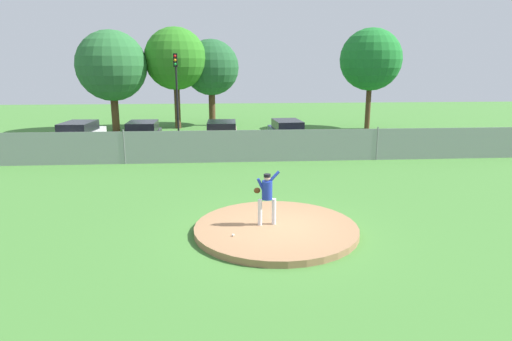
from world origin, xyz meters
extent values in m
plane|color=#427A33|center=(0.00, 6.00, 0.00)|extent=(80.00, 80.00, 0.00)
cube|color=#2B2B2D|center=(0.00, 14.50, 0.00)|extent=(44.00, 7.00, 0.01)
cylinder|color=#99704C|center=(0.00, 0.00, 0.10)|extent=(5.02, 5.02, 0.20)
cylinder|color=silver|center=(-0.49, 0.11, 0.61)|extent=(0.13, 0.13, 0.82)
cylinder|color=silver|center=(-0.05, 0.16, 0.61)|extent=(0.13, 0.13, 0.82)
cylinder|color=navy|center=(-0.27, 0.14, 1.30)|extent=(0.32, 0.32, 0.57)
cylinder|color=navy|center=(-0.09, 0.14, 1.69)|extent=(0.43, 0.14, 0.44)
cylinder|color=navy|center=(-0.45, 0.14, 1.45)|extent=(0.29, 0.12, 0.46)
ellipsoid|color=#4C2D14|center=(-0.57, 0.19, 1.28)|extent=(0.20, 0.12, 0.18)
sphere|color=tan|center=(-0.27, 0.14, 1.69)|extent=(0.20, 0.20, 0.20)
cylinder|color=black|center=(-0.27, 0.14, 1.76)|extent=(0.21, 0.21, 0.09)
sphere|color=white|center=(-1.34, -0.73, 0.24)|extent=(0.07, 0.07, 0.07)
cube|color=gray|center=(0.00, 10.00, 0.85)|extent=(33.22, 0.03, 1.69)
cylinder|color=slate|center=(-6.64, 10.00, 0.90)|extent=(0.07, 0.07, 1.79)
cylinder|color=slate|center=(6.64, 10.00, 0.90)|extent=(0.07, 0.07, 1.79)
cube|color=tan|center=(-1.66, 14.49, 0.67)|extent=(1.94, 4.36, 0.70)
cube|color=black|center=(-1.66, 14.49, 1.31)|extent=(1.76, 2.41, 0.57)
cylinder|color=black|center=(-1.64, 15.83, 0.32)|extent=(1.94, 0.67, 0.64)
cylinder|color=black|center=(-1.68, 13.15, 0.32)|extent=(1.94, 0.67, 0.64)
cube|color=#161E4C|center=(2.50, 14.81, 0.66)|extent=(2.07, 4.60, 0.69)
cube|color=black|center=(2.50, 14.81, 1.30)|extent=(1.79, 2.58, 0.58)
cylinder|color=black|center=(2.40, 16.20, 0.32)|extent=(1.86, 0.77, 0.64)
cylinder|color=black|center=(2.59, 13.42, 0.32)|extent=(1.86, 0.77, 0.64)
cube|color=silver|center=(-10.25, 14.35, 0.70)|extent=(2.10, 4.80, 0.76)
cube|color=black|center=(-10.25, 14.35, 1.37)|extent=(1.83, 2.68, 0.57)
cylinder|color=black|center=(-10.16, 15.81, 0.32)|extent=(1.91, 0.76, 0.64)
cylinder|color=black|center=(-10.34, 12.90, 0.32)|extent=(1.91, 0.76, 0.64)
cube|color=#232328|center=(-6.46, 14.39, 0.65)|extent=(1.92, 4.20, 0.65)
cube|color=black|center=(-6.46, 14.39, 1.31)|extent=(1.73, 2.32, 0.66)
cylinder|color=black|center=(-6.49, 15.68, 0.32)|extent=(1.90, 0.68, 0.64)
cylinder|color=black|center=(-6.43, 13.10, 0.32)|extent=(1.90, 0.68, 0.64)
cone|color=orange|center=(-4.74, 11.45, 0.28)|extent=(0.32, 0.32, 0.55)
cube|color=black|center=(-4.74, 11.45, 0.02)|extent=(0.40, 0.40, 0.03)
cylinder|color=black|center=(-4.75, 18.85, 2.87)|extent=(0.14, 0.14, 5.75)
cube|color=black|center=(-4.75, 18.67, 5.30)|extent=(0.28, 0.24, 0.90)
sphere|color=red|center=(-4.75, 18.55, 5.57)|extent=(0.18, 0.18, 0.18)
sphere|color=orange|center=(-4.75, 18.55, 5.30)|extent=(0.18, 0.18, 0.18)
sphere|color=green|center=(-4.75, 18.55, 5.03)|extent=(0.18, 0.18, 0.18)
cylinder|color=#4C331E|center=(-9.79, 21.76, 1.55)|extent=(0.56, 0.56, 3.09)
sphere|color=#296732|center=(-9.79, 21.76, 4.92)|extent=(5.23, 5.23, 5.23)
cylinder|color=#4C331E|center=(-5.18, 23.00, 1.88)|extent=(0.46, 0.46, 3.77)
sphere|color=#2C781E|center=(-5.18, 23.00, 5.45)|extent=(4.82, 4.82, 4.82)
cylinder|color=#4C331E|center=(-2.46, 24.58, 1.60)|extent=(0.54, 0.54, 3.19)
sphere|color=#21572D|center=(-2.46, 24.58, 4.78)|extent=(4.54, 4.54, 4.54)
cylinder|color=#4C331E|center=(9.96, 21.66, 1.86)|extent=(0.40, 0.40, 3.72)
sphere|color=#1D732A|center=(9.96, 21.66, 5.39)|extent=(4.77, 4.77, 4.77)
camera|label=1|loc=(-1.57, -12.53, 5.00)|focal=30.71mm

